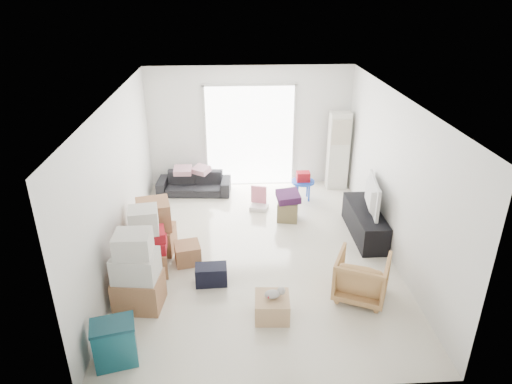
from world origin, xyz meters
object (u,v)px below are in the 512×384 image
at_px(sofa, 194,180).
at_px(television, 366,206).
at_px(ottoman, 288,210).
at_px(ac_tower, 338,151).
at_px(tv_console, 365,222).
at_px(storage_bins, 115,343).
at_px(wood_crate, 272,307).
at_px(kids_table, 303,180).
at_px(armchair, 362,275).

bearing_deg(sofa, television, -27.83).
height_order(sofa, ottoman, sofa).
relative_size(ac_tower, television, 1.70).
xyz_separation_m(tv_console, storage_bins, (-3.90, -2.91, 0.04)).
xyz_separation_m(television, wood_crate, (-1.91, -2.18, -0.43)).
xyz_separation_m(tv_console, kids_table, (-0.91, 1.60, 0.19)).
bearing_deg(armchair, tv_console, -82.41).
distance_m(ac_tower, wood_crate, 4.81).
bearing_deg(tv_console, ottoman, 152.78).
bearing_deg(storage_bins, television, 36.75).
relative_size(armchair, ottoman, 1.92).
height_order(ottoman, wood_crate, ottoman).
relative_size(storage_bins, kids_table, 0.95).
height_order(sofa, wood_crate, sofa).
bearing_deg(sofa, wood_crate, -67.98).
height_order(ac_tower, ottoman, ac_tower).
bearing_deg(storage_bins, wood_crate, 20.25).
distance_m(armchair, storage_bins, 3.53).
relative_size(storage_bins, wood_crate, 1.25).
bearing_deg(television, sofa, 66.01).
bearing_deg(ottoman, storage_bins, -125.37).
height_order(television, sofa, television).
relative_size(ac_tower, wood_crate, 3.66).
xyz_separation_m(storage_bins, wood_crate, (1.99, 0.73, -0.14)).
bearing_deg(kids_table, wood_crate, -104.80).
distance_m(ac_tower, television, 2.21).
bearing_deg(ac_tower, kids_table, -145.42).
bearing_deg(wood_crate, armchair, 15.82).
bearing_deg(television, storage_bins, 134.81).
distance_m(ac_tower, tv_console, 2.28).
relative_size(television, kids_table, 1.63).
bearing_deg(kids_table, ac_tower, 34.58).
height_order(ac_tower, kids_table, ac_tower).
bearing_deg(ottoman, ac_tower, 49.33).
distance_m(tv_console, sofa, 3.85).
xyz_separation_m(tv_console, television, (0.00, 0.00, 0.33)).
height_order(tv_console, television, television).
relative_size(ac_tower, sofa, 1.10).
distance_m(armchair, kids_table, 3.41).
bearing_deg(ac_tower, ottoman, -130.67).
height_order(ac_tower, tv_console, ac_tower).
xyz_separation_m(tv_console, armchair, (-0.55, -1.79, 0.12)).
height_order(sofa, kids_table, kids_table).
height_order(tv_console, ottoman, tv_console).
xyz_separation_m(ac_tower, tv_console, (0.05, -2.19, -0.61)).
relative_size(television, sofa, 0.64).
bearing_deg(armchair, sofa, -30.04).
bearing_deg(ottoman, wood_crate, -101.20).
bearing_deg(ac_tower, armchair, -97.16).
height_order(armchair, storage_bins, armchair).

